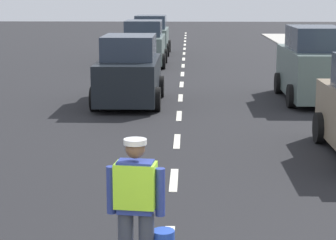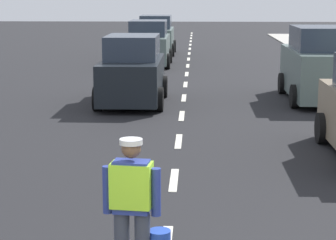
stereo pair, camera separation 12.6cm
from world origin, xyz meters
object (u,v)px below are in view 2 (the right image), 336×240
Objects in this scene: car_oncoming_third at (156,36)px; car_parked_far at (317,66)px; road_worker at (134,203)px; car_oncoming_second at (148,45)px; car_oncoming_lead at (132,72)px.

car_parked_far is at bearing -68.58° from car_oncoming_third.
car_oncoming_second is at bearing 93.83° from road_worker.
car_oncoming_third is at bearing 111.42° from car_parked_far.
car_oncoming_lead is (-1.20, 11.96, 0.01)m from road_worker.
car_oncoming_second is 5.61m from car_oncoming_third.
road_worker is at bearing -86.93° from car_oncoming_third.
car_oncoming_third reaches higher than car_oncoming_lead.
car_oncoming_third is (-5.86, 14.94, -0.09)m from car_parked_far.
car_parked_far is (4.38, 12.71, 0.12)m from road_worker.
car_oncoming_lead reaches higher than road_worker.
car_oncoming_third is (-1.48, 27.66, 0.03)m from road_worker.
car_oncoming_second is 10.09m from car_oncoming_lead.
car_parked_far is 16.05m from car_oncoming_third.
road_worker is 0.42× the size of car_oncoming_lead.
road_worker is 12.02m from car_oncoming_lead.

